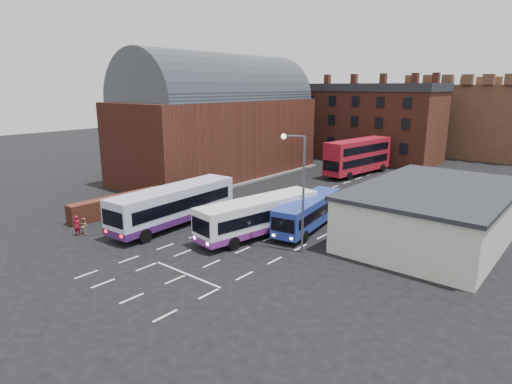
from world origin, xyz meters
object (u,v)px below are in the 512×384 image
Objects in this scene: street_lamp at (299,183)px; pedestrian_beige at (84,226)px; bus_white_outbound at (174,203)px; bus_blue at (309,211)px; bus_red_double at (358,156)px; pedestrian_red at (77,226)px; bus_white_inbound at (259,214)px.

street_lamp reaches higher than pedestrian_beige.
bus_white_outbound reaches higher than bus_blue.
bus_white_outbound is at bearing 92.71° from bus_red_double.
pedestrian_beige is (0.11, 0.55, -0.16)m from pedestrian_red.
street_lamp is 18.46m from pedestrian_red.
bus_blue is at bearing -170.01° from pedestrian_red.
pedestrian_beige is at bearing -136.04° from pedestrian_red.
bus_red_double is at bearing -69.58° from bus_white_inbound.
bus_white_inbound is at bearing 51.91° from bus_blue.
pedestrian_red reaches higher than pedestrian_beige.
bus_white_inbound is 4.53m from bus_blue.
street_lamp is at bearing 5.05° from bus_white_outbound.
street_lamp reaches higher than pedestrian_red.
bus_blue is 0.81× the size of bus_red_double.
pedestrian_red is at bearing 83.21° from pedestrian_beige.
pedestrian_red is (-15.81, -8.48, -4.36)m from street_lamp.
bus_red_double reaches higher than bus_white_inbound.
bus_blue is 1.15× the size of street_lamp.
bus_white_outbound is at bearing -117.76° from pedestrian_beige.
bus_white_inbound is (7.29, 2.69, -0.20)m from bus_white_outbound.
bus_red_double reaches higher than bus_blue.
pedestrian_beige is (-6.10, -36.40, -1.86)m from bus_red_double.
pedestrian_red is 0.58m from pedestrian_beige.
pedestrian_beige is (-13.38, -12.90, -0.88)m from bus_blue.
bus_red_double reaches higher than pedestrian_red.
street_lamp reaches higher than bus_blue.
bus_white_outbound is 1.46× the size of street_lamp.
pedestrian_red is at bearing 87.32° from bus_red_double.
bus_red_double is 8.98× the size of pedestrian_beige.
bus_white_outbound is 1.10× the size of bus_white_inbound.
bus_white_inbound is 14.37m from pedestrian_beige.
bus_blue is at bearing -131.73° from pedestrian_beige.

